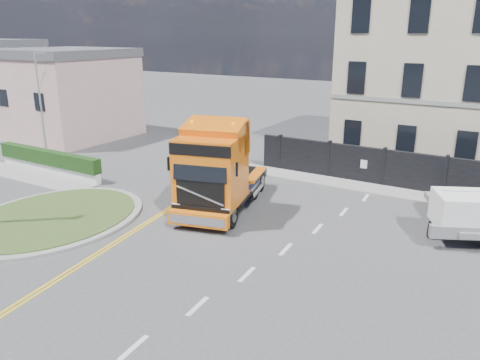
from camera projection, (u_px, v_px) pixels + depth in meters
The scene contains 12 objects.
ground at pixel (225, 229), 19.28m from camera, with size 120.00×120.00×0.00m, color #424244.
traffic_island at pixel (52, 218), 20.26m from camera, with size 6.80×6.80×0.17m.
hedge_wall at pixel (49, 161), 26.69m from camera, with size 8.00×0.55×1.35m.
pavement_side at pixel (33, 177), 26.00m from camera, with size 8.50×1.80×0.10m, color gray.
seaside_bldg_pink at pixel (69, 98), 35.58m from camera, with size 8.00×8.00×6.00m, color beige.
seaside_bldg_cream at pixel (27, 94), 41.30m from camera, with size 9.00×8.00×5.00m, color silver.
hoarding_fence at pixel (435, 175), 23.09m from camera, with size 18.80×0.25×2.00m.
georgian_building at pixel (458, 67), 28.03m from camera, with size 12.30×10.30×12.80m.
pavement_far at pixel (418, 197), 22.91m from camera, with size 20.00×1.60×0.12m, color gray.
truck at pixel (216, 173), 20.54m from camera, with size 4.21×7.29×4.11m.
flatbed_pickup at pixel (462, 212), 18.25m from camera, with size 3.72×5.20×1.96m.
lamppost_slim at pixel (40, 96), 29.04m from camera, with size 0.27×0.55×6.67m.
Camera 1 is at (9.70, -14.89, 7.77)m, focal length 35.00 mm.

